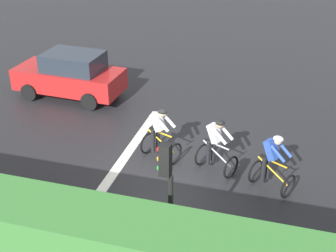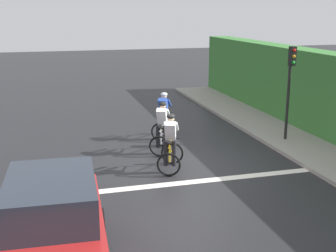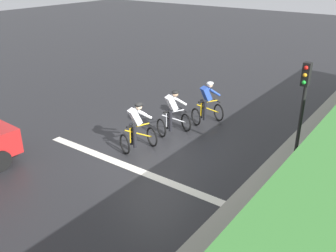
% 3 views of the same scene
% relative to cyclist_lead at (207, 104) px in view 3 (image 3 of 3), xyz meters
% --- Properties ---
extents(ground_plane, '(80.00, 80.00, 0.00)m').
position_rel_cyclist_lead_xyz_m(ground_plane, '(-0.13, -3.11, -0.80)').
color(ground_plane, black).
extents(sidewalk_kerb, '(2.80, 20.90, 0.12)m').
position_rel_cyclist_lead_xyz_m(sidewalk_kerb, '(4.56, -1.11, -0.74)').
color(sidewalk_kerb, gray).
rests_on(sidewalk_kerb, ground).
extents(road_marking_stop_line, '(7.00, 0.30, 0.01)m').
position_rel_cyclist_lead_xyz_m(road_marking_stop_line, '(-0.13, -4.35, -0.79)').
color(road_marking_stop_line, silver).
rests_on(road_marking_stop_line, ground).
extents(cyclist_lead, '(1.11, 1.27, 1.66)m').
position_rel_cyclist_lead_xyz_m(cyclist_lead, '(0.00, 0.00, 0.00)').
color(cyclist_lead, black).
rests_on(cyclist_lead, ground).
extents(cyclist_second, '(1.08, 1.27, 1.66)m').
position_rel_cyclist_lead_xyz_m(cyclist_second, '(-0.46, -1.60, 0.00)').
color(cyclist_second, black).
rests_on(cyclist_second, ground).
extents(cyclist_mid, '(1.03, 1.25, 1.66)m').
position_rel_cyclist_lead_xyz_m(cyclist_mid, '(-0.68, -3.32, 0.00)').
color(cyclist_mid, black).
rests_on(cyclist_mid, ground).
extents(traffic_light_near_crossing, '(0.21, 0.31, 3.34)m').
position_rel_cyclist_lead_xyz_m(traffic_light_near_crossing, '(3.98, -1.73, 1.43)').
color(traffic_light_near_crossing, black).
rests_on(traffic_light_near_crossing, ground).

